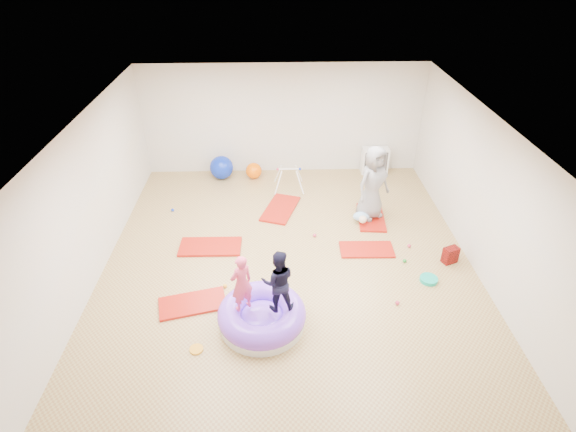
{
  "coord_description": "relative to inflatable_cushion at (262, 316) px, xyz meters",
  "views": [
    {
      "loc": [
        -0.23,
        -6.76,
        5.41
      ],
      "look_at": [
        0.0,
        0.3,
        0.9
      ],
      "focal_mm": 28.0,
      "sensor_mm": 36.0,
      "label": 1
    }
  ],
  "objects": [
    {
      "name": "infant",
      "position": [
        2.12,
        2.91,
        -0.02
      ],
      "size": [
        0.36,
        0.37,
        0.21
      ],
      "color": "#8EBFEC",
      "rests_on": "gym_mat_rear_right"
    },
    {
      "name": "gym_mat_front_left",
      "position": [
        -1.2,
        0.49,
        -0.15
      ],
      "size": [
        1.22,
        0.81,
        0.05
      ],
      "primitive_type": "cube",
      "rotation": [
        0.0,
        0.0,
        0.24
      ],
      "color": "#B61F00",
      "rests_on": "ground"
    },
    {
      "name": "adult_caregiver",
      "position": [
        2.34,
        3.13,
        0.7
      ],
      "size": [
        0.96,
        0.87,
        1.65
      ],
      "primitive_type": "imported",
      "rotation": [
        0.0,
        0.0,
        0.56
      ],
      "color": "gray",
      "rests_on": "gym_mat_rear_right"
    },
    {
      "name": "gym_mat_rear_right",
      "position": [
        2.37,
        3.09,
        -0.15
      ],
      "size": [
        0.66,
        1.17,
        0.05
      ],
      "primitive_type": "cube",
      "rotation": [
        0.0,
        0.0,
        1.48
      ],
      "color": "#B61F00",
      "rests_on": "ground"
    },
    {
      "name": "cube_shelf",
      "position": [
        2.86,
        5.33,
        0.17
      ],
      "size": [
        0.68,
        0.34,
        0.68
      ],
      "color": "white",
      "rests_on": "ground"
    },
    {
      "name": "infant_play_gym",
      "position": [
        0.59,
        4.51,
        0.2
      ],
      "size": [
        0.72,
        0.69,
        0.56
      ],
      "rotation": [
        0.0,
        0.0,
        0.21
      ],
      "color": "white",
      "rests_on": "ground"
    },
    {
      "name": "room",
      "position": [
        0.48,
        1.54,
        1.23
      ],
      "size": [
        7.01,
        8.01,
        2.81
      ],
      "color": "tan",
      "rests_on": "ground"
    },
    {
      "name": "ball_pit_balls",
      "position": [
        1.12,
        1.84,
        -0.14
      ],
      "size": [
        5.1,
        3.23,
        0.07
      ],
      "color": "#F5A321",
      "rests_on": "ground"
    },
    {
      "name": "inflatable_cushion",
      "position": [
        0.0,
        0.0,
        0.0
      ],
      "size": [
        1.42,
        1.42,
        0.45
      ],
      "rotation": [
        0.0,
        0.0,
        0.08
      ],
      "color": "silver",
      "rests_on": "ground"
    },
    {
      "name": "gym_mat_center_back",
      "position": [
        0.36,
        3.52,
        -0.15
      ],
      "size": [
        0.97,
        1.35,
        0.05
      ],
      "primitive_type": "cube",
      "rotation": [
        0.0,
        0.0,
        1.24
      ],
      "color": "#B61F00",
      "rests_on": "ground"
    },
    {
      "name": "backpack",
      "position": [
        3.58,
        1.5,
        -0.01
      ],
      "size": [
        0.33,
        0.27,
        0.33
      ],
      "primitive_type": "cube",
      "rotation": [
        0.0,
        0.0,
        0.4
      ],
      "color": "#A40D09",
      "rests_on": "ground"
    },
    {
      "name": "child_navy",
      "position": [
        0.27,
        -0.01,
        0.78
      ],
      "size": [
        0.54,
        0.43,
        1.08
      ],
      "primitive_type": "imported",
      "rotation": [
        0.0,
        0.0,
        3.18
      ],
      "color": "black",
      "rests_on": "inflatable_cushion"
    },
    {
      "name": "child_pink",
      "position": [
        -0.29,
        0.0,
        0.74
      ],
      "size": [
        0.44,
        0.41,
        1.02
      ],
      "primitive_type": "imported",
      "rotation": [
        0.0,
        0.0,
        3.73
      ],
      "color": "#EB456B",
      "rests_on": "inflatable_cushion"
    },
    {
      "name": "gym_mat_right",
      "position": [
        2.06,
        1.92,
        -0.15
      ],
      "size": [
        1.07,
        0.55,
        0.04
      ],
      "primitive_type": "cube",
      "rotation": [
        0.0,
        0.0,
        -0.02
      ],
      "color": "#B61F00",
      "rests_on": "ground"
    },
    {
      "name": "gym_mat_mid_left",
      "position": [
        -1.08,
        2.11,
        -0.15
      ],
      "size": [
        1.24,
        0.63,
        0.05
      ],
      "primitive_type": "cube",
      "rotation": [
        0.0,
        0.0,
        -0.01
      ],
      "color": "#B61F00",
      "rests_on": "ground"
    },
    {
      "name": "yellow_toy",
      "position": [
        -1.0,
        -0.51,
        -0.16
      ],
      "size": [
        0.21,
        0.21,
        0.03
      ],
      "primitive_type": "cylinder",
      "color": "#F5A321",
      "rests_on": "ground"
    },
    {
      "name": "exercise_ball_blue",
      "position": [
        -1.11,
        5.14,
        0.12
      ],
      "size": [
        0.59,
        0.59,
        0.59
      ],
      "primitive_type": "sphere",
      "color": "#0C27B2",
      "rests_on": "ground"
    },
    {
      "name": "exercise_ball_orange",
      "position": [
        -0.29,
        5.11,
        0.03
      ],
      "size": [
        0.41,
        0.41,
        0.41
      ],
      "primitive_type": "sphere",
      "color": "#FF6400",
      "rests_on": "ground"
    },
    {
      "name": "balance_disc",
      "position": [
        3.02,
        0.96,
        -0.14
      ],
      "size": [
        0.32,
        0.32,
        0.07
      ],
      "primitive_type": "cylinder",
      "color": "#0DA98F",
      "rests_on": "ground"
    }
  ]
}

